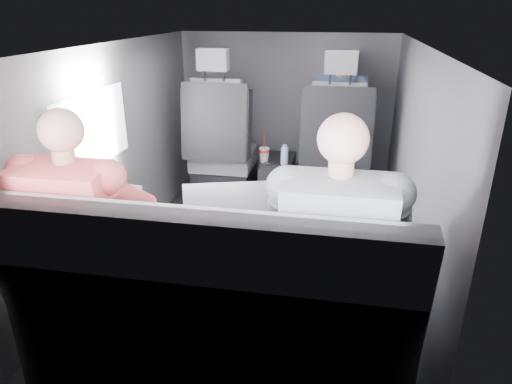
% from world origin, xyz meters
% --- Properties ---
extents(floor, '(2.60, 2.60, 0.00)m').
position_xyz_m(floor, '(0.00, 0.00, 0.00)').
color(floor, black).
rests_on(floor, ground).
extents(ceiling, '(2.60, 2.60, 0.00)m').
position_xyz_m(ceiling, '(0.00, 0.00, 1.35)').
color(ceiling, '#B2B2AD').
rests_on(ceiling, panel_back).
extents(panel_left, '(0.02, 2.60, 1.35)m').
position_xyz_m(panel_left, '(-0.90, 0.00, 0.68)').
color(panel_left, '#56565B').
rests_on(panel_left, floor).
extents(panel_right, '(0.02, 2.60, 1.35)m').
position_xyz_m(panel_right, '(0.90, 0.00, 0.68)').
color(panel_right, '#56565B').
rests_on(panel_right, floor).
extents(panel_front, '(1.80, 0.02, 1.35)m').
position_xyz_m(panel_front, '(0.00, 1.30, 0.68)').
color(panel_front, '#56565B').
rests_on(panel_front, floor).
extents(panel_back, '(1.80, 0.02, 1.35)m').
position_xyz_m(panel_back, '(0.00, -1.30, 0.68)').
color(panel_back, '#56565B').
rests_on(panel_back, floor).
extents(side_window, '(0.02, 0.75, 0.42)m').
position_xyz_m(side_window, '(-0.88, -0.30, 0.90)').
color(side_window, white).
rests_on(side_window, panel_left).
extents(seatbelt, '(0.35, 0.11, 0.59)m').
position_xyz_m(seatbelt, '(0.45, 0.67, 0.80)').
color(seatbelt, black).
rests_on(seatbelt, front_seat_right).
extents(front_seat_left, '(0.52, 0.58, 1.26)m').
position_xyz_m(front_seat_left, '(-0.45, 0.84, 0.40)').
color(front_seat_left, black).
rests_on(front_seat_left, floor).
extents(front_seat_right, '(0.52, 0.58, 1.26)m').
position_xyz_m(front_seat_right, '(0.45, 0.84, 0.40)').
color(front_seat_right, black).
rests_on(front_seat_right, floor).
extents(center_console, '(0.24, 0.48, 0.41)m').
position_xyz_m(center_console, '(0.00, 0.88, 0.20)').
color(center_console, black).
rests_on(center_console, floor).
extents(rear_bench, '(1.60, 0.57, 0.92)m').
position_xyz_m(rear_bench, '(0.00, -1.06, 0.31)').
color(rear_bench, '#59595D').
rests_on(rear_bench, floor).
extents(soda_cup, '(0.08, 0.08, 0.25)m').
position_xyz_m(soda_cup, '(-0.10, 0.81, 0.46)').
color(soda_cup, white).
rests_on(soda_cup, center_console).
extents(water_bottle, '(0.06, 0.06, 0.16)m').
position_xyz_m(water_bottle, '(0.07, 0.75, 0.48)').
color(water_bottle, '#B1D3EF').
rests_on(water_bottle, center_console).
extents(laptop_white, '(0.33, 0.32, 0.24)m').
position_xyz_m(laptop_white, '(-0.52, -0.78, 0.63)').
color(laptop_white, white).
rests_on(laptop_white, passenger_rear_left).
extents(laptop_silver, '(0.46, 0.45, 0.28)m').
position_xyz_m(laptop_silver, '(0.04, -0.76, 0.64)').
color(laptop_silver, '#BBBBC0').
rests_on(laptop_silver, rear_bench).
extents(laptop_black, '(0.38, 0.36, 0.25)m').
position_xyz_m(laptop_black, '(0.53, -0.84, 0.63)').
color(laptop_black, black).
rests_on(laptop_black, passenger_rear_right).
extents(passenger_rear_left, '(0.48, 0.61, 1.20)m').
position_xyz_m(passenger_rear_left, '(-0.56, -0.97, 0.62)').
color(passenger_rear_left, '#39383D').
rests_on(passenger_rear_left, rear_bench).
extents(passenger_rear_right, '(0.50, 0.62, 1.22)m').
position_xyz_m(passenger_rear_right, '(0.49, -0.97, 0.63)').
color(passenger_rear_right, navy).
rests_on(passenger_rear_right, rear_bench).
extents(passenger_front_right, '(0.38, 0.38, 0.76)m').
position_xyz_m(passenger_front_right, '(0.46, 1.10, 0.75)').
color(passenger_front_right, navy).
rests_on(passenger_front_right, front_seat_right).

